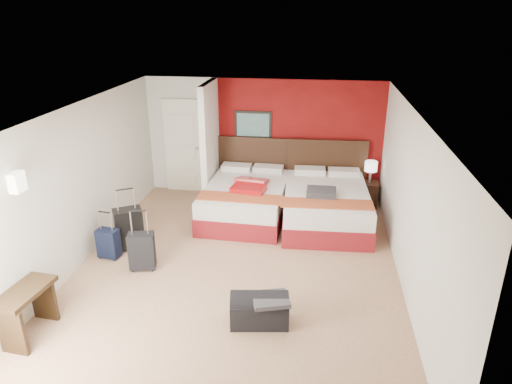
% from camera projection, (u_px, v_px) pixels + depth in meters
% --- Properties ---
extents(ground, '(6.50, 6.50, 0.00)m').
position_uv_depth(ground, '(237.00, 269.00, 7.31)').
color(ground, tan).
rests_on(ground, ground).
extents(room_walls, '(5.02, 6.52, 2.50)m').
position_uv_depth(room_walls, '(173.00, 162.00, 8.32)').
color(room_walls, silver).
rests_on(room_walls, ground).
extents(red_accent_panel, '(3.50, 0.04, 2.50)m').
position_uv_depth(red_accent_panel, '(298.00, 140.00, 9.72)').
color(red_accent_panel, maroon).
rests_on(red_accent_panel, ground).
extents(partition_wall, '(0.12, 1.20, 2.50)m').
position_uv_depth(partition_wall, '(210.00, 145.00, 9.37)').
color(partition_wall, silver).
rests_on(partition_wall, ground).
extents(entry_door, '(0.82, 0.06, 2.05)m').
position_uv_depth(entry_door, '(183.00, 146.00, 10.09)').
color(entry_door, silver).
rests_on(entry_door, ground).
extents(bed_left, '(1.60, 2.23, 0.65)m').
position_uv_depth(bed_left, '(246.00, 201.00, 9.03)').
color(bed_left, white).
rests_on(bed_left, ground).
extents(bed_right, '(1.66, 2.30, 0.67)m').
position_uv_depth(bed_right, '(326.00, 207.00, 8.74)').
color(bed_right, silver).
rests_on(bed_right, ground).
extents(red_suitcase_open, '(0.73, 0.93, 0.11)m').
position_uv_depth(red_suitcase_open, '(250.00, 185.00, 8.78)').
color(red_suitcase_open, '#A60E11').
rests_on(red_suitcase_open, bed_left).
extents(jacket_bundle, '(0.53, 0.42, 0.13)m').
position_uv_depth(jacket_bundle, '(321.00, 193.00, 8.33)').
color(jacket_bundle, '#35363A').
rests_on(jacket_bundle, bed_right).
extents(nightstand, '(0.40, 0.40, 0.52)m').
position_uv_depth(nightstand, '(368.00, 194.00, 9.53)').
color(nightstand, black).
rests_on(nightstand, ground).
extents(table_lamp, '(0.32, 0.32, 0.45)m').
position_uv_depth(table_lamp, '(370.00, 172.00, 9.35)').
color(table_lamp, white).
rests_on(table_lamp, nightstand).
extents(suitcase_black, '(0.54, 0.48, 0.69)m').
position_uv_depth(suitcase_black, '(129.00, 230.00, 7.82)').
color(suitcase_black, black).
rests_on(suitcase_black, ground).
extents(suitcase_charcoal, '(0.44, 0.33, 0.58)m').
position_uv_depth(suitcase_charcoal, '(142.00, 253.00, 7.20)').
color(suitcase_charcoal, black).
rests_on(suitcase_charcoal, ground).
extents(suitcase_navy, '(0.37, 0.26, 0.48)m').
position_uv_depth(suitcase_navy, '(109.00, 245.00, 7.55)').
color(suitcase_navy, black).
rests_on(suitcase_navy, ground).
extents(duffel_bag, '(0.79, 0.50, 0.38)m').
position_uv_depth(duffel_bag, '(259.00, 310.00, 5.99)').
color(duffel_bag, black).
rests_on(duffel_bag, ground).
extents(jacket_draped, '(0.55, 0.50, 0.06)m').
position_uv_depth(jacket_draped, '(271.00, 299.00, 5.85)').
color(jacket_draped, '#3C3B40').
rests_on(jacket_draped, duffel_bag).
extents(desk, '(0.47, 0.83, 0.66)m').
position_uv_depth(desk, '(28.00, 313.00, 5.72)').
color(desk, black).
rests_on(desk, ground).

